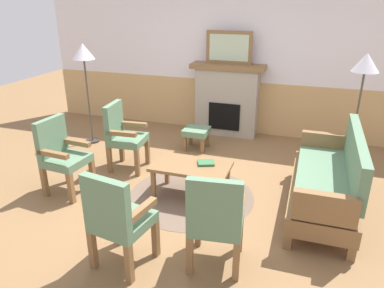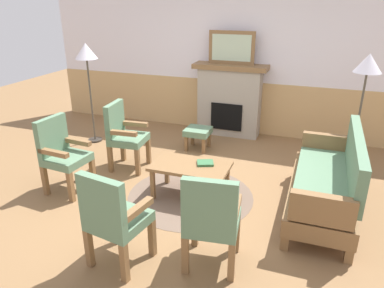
# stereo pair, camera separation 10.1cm
# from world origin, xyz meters

# --- Properties ---
(ground_plane) EXTENTS (14.00, 14.00, 0.00)m
(ground_plane) POSITION_xyz_m (0.00, 0.00, 0.00)
(ground_plane) COLOR olive
(wall_back) EXTENTS (7.20, 0.14, 2.70)m
(wall_back) POSITION_xyz_m (0.00, 2.60, 1.31)
(wall_back) COLOR white
(wall_back) RESTS_ON ground_plane
(fireplace) EXTENTS (1.30, 0.44, 1.28)m
(fireplace) POSITION_xyz_m (0.00, 2.35, 0.65)
(fireplace) COLOR #A39989
(fireplace) RESTS_ON ground_plane
(framed_picture) EXTENTS (0.80, 0.04, 0.56)m
(framed_picture) POSITION_xyz_m (0.00, 2.35, 1.56)
(framed_picture) COLOR brown
(framed_picture) RESTS_ON fireplace
(couch) EXTENTS (0.70, 1.80, 0.98)m
(couch) POSITION_xyz_m (1.73, 0.13, 0.40)
(couch) COLOR brown
(couch) RESTS_ON ground_plane
(coffee_table) EXTENTS (0.96, 0.56, 0.44)m
(coffee_table) POSITION_xyz_m (0.12, -0.04, 0.39)
(coffee_table) COLOR brown
(coffee_table) RESTS_ON ground_plane
(round_rug) EXTENTS (1.60, 1.60, 0.01)m
(round_rug) POSITION_xyz_m (0.12, -0.04, 0.00)
(round_rug) COLOR brown
(round_rug) RESTS_ON ground_plane
(book_on_table) EXTENTS (0.25, 0.23, 0.03)m
(book_on_table) POSITION_xyz_m (0.29, 0.04, 0.46)
(book_on_table) COLOR #33663D
(book_on_table) RESTS_ON coffee_table
(footstool) EXTENTS (0.40, 0.40, 0.36)m
(footstool) POSITION_xyz_m (-0.29, 1.46, 0.28)
(footstool) COLOR brown
(footstool) RESTS_ON ground_plane
(armchair_near_fireplace) EXTENTS (0.52, 0.52, 0.98)m
(armchair_near_fireplace) POSITION_xyz_m (-1.08, 0.44, 0.54)
(armchair_near_fireplace) COLOR brown
(armchair_near_fireplace) RESTS_ON ground_plane
(armchair_by_window_left) EXTENTS (0.52, 0.52, 0.98)m
(armchair_by_window_left) POSITION_xyz_m (-1.48, -0.43, 0.54)
(armchair_by_window_left) COLOR brown
(armchair_by_window_left) RESTS_ON ground_plane
(armchair_front_left) EXTENTS (0.55, 0.55, 0.98)m
(armchair_front_left) POSITION_xyz_m (-0.10, -1.49, 0.54)
(armchair_front_left) COLOR brown
(armchair_front_left) RESTS_ON ground_plane
(armchair_front_center) EXTENTS (0.54, 0.54, 0.98)m
(armchair_front_center) POSITION_xyz_m (0.75, -1.22, 0.54)
(armchair_front_center) COLOR brown
(armchair_front_center) RESTS_ON ground_plane
(floor_lamp_by_couch) EXTENTS (0.36, 0.36, 1.68)m
(floor_lamp_by_couch) POSITION_xyz_m (2.07, 1.48, 1.45)
(floor_lamp_by_couch) COLOR #332D28
(floor_lamp_by_couch) RESTS_ON ground_plane
(floor_lamp_by_chairs) EXTENTS (0.36, 0.36, 1.68)m
(floor_lamp_by_chairs) POSITION_xyz_m (-2.12, 1.20, 1.45)
(floor_lamp_by_chairs) COLOR #332D28
(floor_lamp_by_chairs) RESTS_ON ground_plane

